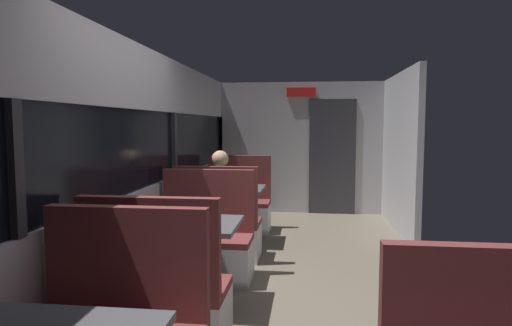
% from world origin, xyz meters
% --- Properties ---
extents(ground_plane, '(3.30, 9.20, 0.02)m').
position_xyz_m(ground_plane, '(0.00, 0.00, -0.01)').
color(ground_plane, '#665B4C').
extents(carriage_window_panel_left, '(0.09, 8.48, 2.30)m').
position_xyz_m(carriage_window_panel_left, '(-1.45, 0.00, 1.11)').
color(carriage_window_panel_left, '#B2B2B7').
rests_on(carriage_window_panel_left, ground_plane).
extents(carriage_end_bulkhead, '(2.90, 0.11, 2.30)m').
position_xyz_m(carriage_end_bulkhead, '(0.06, 4.19, 1.14)').
color(carriage_end_bulkhead, '#B2B2B7').
rests_on(carriage_end_bulkhead, ground_plane).
extents(carriage_aisle_panel_right, '(0.08, 2.40, 2.30)m').
position_xyz_m(carriage_aisle_panel_right, '(1.45, 3.00, 1.15)').
color(carriage_aisle_panel_right, '#B2B2B7').
rests_on(carriage_aisle_panel_right, ground_plane).
extents(dining_table_mid_window, '(0.90, 0.70, 0.74)m').
position_xyz_m(dining_table_mid_window, '(-0.89, -0.02, 0.64)').
color(dining_table_mid_window, '#9E9EA3').
rests_on(dining_table_mid_window, ground_plane).
extents(bench_mid_window_facing_end, '(0.95, 0.50, 1.10)m').
position_xyz_m(bench_mid_window_facing_end, '(-0.89, -0.72, 0.33)').
color(bench_mid_window_facing_end, silver).
rests_on(bench_mid_window_facing_end, ground_plane).
extents(bench_mid_window_facing_entry, '(0.95, 0.50, 1.10)m').
position_xyz_m(bench_mid_window_facing_entry, '(-0.89, 0.68, 0.33)').
color(bench_mid_window_facing_entry, silver).
rests_on(bench_mid_window_facing_entry, ground_plane).
extents(dining_table_far_window, '(0.90, 0.70, 0.74)m').
position_xyz_m(dining_table_far_window, '(-0.89, 2.06, 0.64)').
color(dining_table_far_window, '#9E9EA3').
rests_on(dining_table_far_window, ground_plane).
extents(bench_far_window_facing_end, '(0.95, 0.50, 1.10)m').
position_xyz_m(bench_far_window_facing_end, '(-0.89, 1.36, 0.33)').
color(bench_far_window_facing_end, silver).
rests_on(bench_far_window_facing_end, ground_plane).
extents(bench_far_window_facing_entry, '(0.95, 0.50, 1.10)m').
position_xyz_m(bench_far_window_facing_entry, '(-0.89, 2.76, 0.33)').
color(bench_far_window_facing_entry, silver).
rests_on(bench_far_window_facing_entry, ground_plane).
extents(seated_passenger, '(0.47, 0.55, 1.26)m').
position_xyz_m(seated_passenger, '(-0.89, 1.43, 0.54)').
color(seated_passenger, '#26262D').
rests_on(seated_passenger, ground_plane).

